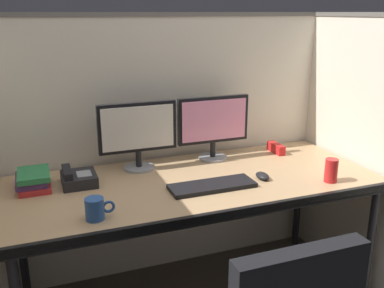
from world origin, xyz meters
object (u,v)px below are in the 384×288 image
at_px(red_stapler, 276,148).
at_px(book_stack, 33,180).
at_px(monitor_left, 138,131).
at_px(keyboard_main, 212,186).
at_px(computer_mouse, 262,176).
at_px(coffee_mug, 95,209).
at_px(soda_can, 331,170).
at_px(desk, 196,189).
at_px(desk_phone, 78,178).
at_px(monitor_right, 213,123).

distance_m(red_stapler, book_stack, 1.42).
relative_size(monitor_left, keyboard_main, 1.00).
bearing_deg(red_stapler, computer_mouse, -129.70).
relative_size(keyboard_main, coffee_mug, 3.41).
xyz_separation_m(soda_can, book_stack, (-1.43, 0.44, -0.02)).
relative_size(keyboard_main, computer_mouse, 4.48).
distance_m(soda_can, coffee_mug, 1.19).
distance_m(desk, keyboard_main, 0.14).
bearing_deg(keyboard_main, monitor_left, 124.89).
distance_m(soda_can, desk_phone, 1.29).
bearing_deg(desk, computer_mouse, -16.97).
relative_size(computer_mouse, soda_can, 0.79).
height_order(desk, book_stack, book_stack).
distance_m(monitor_left, book_stack, 0.59).
distance_m(keyboard_main, book_stack, 0.88).
height_order(computer_mouse, soda_can, soda_can).
distance_m(desk, book_stack, 0.81).
bearing_deg(coffee_mug, computer_mouse, 9.83).
xyz_separation_m(desk, keyboard_main, (0.04, -0.12, 0.06)).
bearing_deg(coffee_mug, book_stack, 118.24).
bearing_deg(soda_can, desk_phone, 161.07).
height_order(monitor_left, coffee_mug, monitor_left).
bearing_deg(monitor_right, computer_mouse, -73.71).
bearing_deg(coffee_mug, desk, 24.73).
relative_size(monitor_right, book_stack, 1.93).
height_order(monitor_left, monitor_right, same).
height_order(monitor_left, red_stapler, monitor_left).
relative_size(desk, red_stapler, 12.67).
xyz_separation_m(monitor_left, keyboard_main, (0.27, -0.39, -0.20)).
xyz_separation_m(monitor_left, book_stack, (-0.55, -0.09, -0.17)).
height_order(monitor_left, computer_mouse, monitor_left).
relative_size(desk, soda_can, 15.57).
bearing_deg(coffee_mug, monitor_right, 35.24).
xyz_separation_m(soda_can, red_stapler, (-0.01, 0.52, -0.03)).
height_order(keyboard_main, coffee_mug, coffee_mug).
height_order(coffee_mug, book_stack, coffee_mug).
bearing_deg(soda_can, monitor_right, 127.83).
xyz_separation_m(desk, red_stapler, (0.63, 0.26, 0.08)).
distance_m(monitor_right, desk_phone, 0.83).
bearing_deg(soda_can, book_stack, 162.75).
relative_size(monitor_left, red_stapler, 2.87).
xyz_separation_m(red_stapler, book_stack, (-1.42, -0.07, 0.02)).
relative_size(soda_can, book_stack, 0.55).
bearing_deg(red_stapler, desk, -157.59).
bearing_deg(monitor_left, book_stack, -171.00).
height_order(computer_mouse, desk_phone, desk_phone).
bearing_deg(monitor_right, keyboard_main, -113.65).
bearing_deg(red_stapler, keyboard_main, -147.46).
bearing_deg(monitor_right, desk, -126.94).
xyz_separation_m(monitor_left, computer_mouse, (0.57, -0.38, -0.20)).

